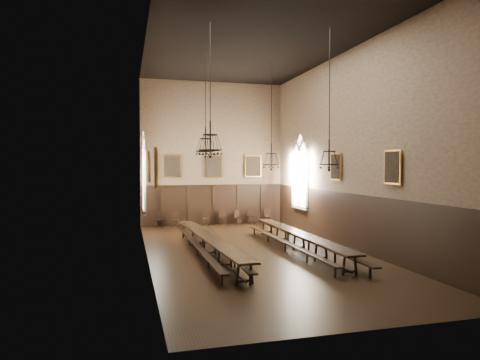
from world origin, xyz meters
name	(u,v)px	position (x,y,z in m)	size (l,w,h in m)	color
floor	(254,253)	(0.00, 0.00, -0.01)	(9.00, 18.00, 0.02)	black
ceiling	(254,42)	(0.00, 0.00, 9.01)	(9.00, 18.00, 0.02)	black
wall_back	(213,154)	(0.00, 9.01, 4.50)	(9.00, 0.02, 9.00)	#8D7357
wall_front	(370,133)	(0.00, -9.01, 4.50)	(9.00, 0.02, 9.00)	#8D7357
wall_left	(146,147)	(-4.51, 0.00, 4.50)	(0.02, 18.00, 9.00)	#8D7357
wall_right	(349,149)	(4.51, 0.00, 4.50)	(0.02, 18.00, 9.00)	#8D7357
wainscot_panelling	(254,224)	(0.00, 0.00, 1.25)	(9.00, 18.00, 2.50)	black
table_left	(209,246)	(-1.98, -0.10, 0.40)	(1.29, 10.22, 0.80)	black
table_right	(299,241)	(2.10, 0.04, 0.39)	(0.70, 9.96, 0.78)	black
bench_left_outer	(198,249)	(-2.45, 0.00, 0.28)	(0.38, 9.90, 0.45)	black
bench_left_inner	(223,247)	(-1.36, 0.03, 0.30)	(0.79, 10.52, 0.47)	black
bench_right_inner	(285,245)	(1.40, -0.11, 0.28)	(0.41, 9.86, 0.44)	black
bench_right_outer	(309,244)	(2.47, -0.19, 0.30)	(0.41, 10.62, 0.48)	black
chair_0	(159,223)	(-3.41, 8.58, 0.29)	(0.50, 0.50, 0.96)	black
chair_1	(175,222)	(-2.46, 8.50, 0.28)	(0.49, 0.49, 0.92)	black
chair_3	(206,221)	(-0.55, 8.48, 0.29)	(0.53, 0.53, 0.95)	black
chair_4	(223,220)	(0.53, 8.61, 0.28)	(0.44, 0.44, 0.93)	black
chair_5	(238,220)	(1.52, 8.57, 0.27)	(0.50, 0.50, 0.88)	black
chair_6	(251,219)	(2.39, 8.58, 0.29)	(0.45, 0.45, 0.96)	black
chair_7	(268,219)	(3.53, 8.54, 0.29)	(0.46, 0.46, 0.97)	black
chandelier_back_left	(206,145)	(-1.73, 2.08, 4.71)	(0.90, 0.90, 4.74)	black
chandelier_back_right	(271,158)	(1.72, 2.73, 4.15)	(0.86, 0.86, 5.35)	black
chandelier_front_left	(210,142)	(-2.29, -2.02, 4.64)	(0.88, 0.88, 4.82)	black
chandelier_front_right	(329,154)	(2.22, -2.60, 4.20)	(0.78, 0.78, 5.34)	black
portrait_back_0	(172,166)	(-2.60, 8.88, 3.70)	(1.10, 0.12, 1.40)	gold
portrait_back_1	(214,166)	(0.00, 8.88, 3.70)	(1.10, 0.12, 1.40)	gold
portrait_back_2	(253,166)	(2.60, 8.88, 3.70)	(1.10, 0.12, 1.40)	gold
portrait_left_0	(149,167)	(-4.38, 1.00, 3.70)	(0.12, 1.00, 1.30)	gold
portrait_left_1	(156,168)	(-4.38, -3.50, 3.70)	(0.12, 1.00, 1.30)	gold
portrait_right_0	(336,167)	(4.38, 1.00, 3.70)	(0.12, 1.00, 1.30)	gold
portrait_right_1	(392,167)	(4.38, -3.50, 3.70)	(0.12, 1.00, 1.30)	gold
window_right	(300,172)	(4.43, 5.50, 3.40)	(0.20, 2.20, 4.60)	white
window_left	(144,172)	(-4.43, 5.50, 3.40)	(0.20, 2.20, 4.60)	white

